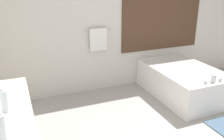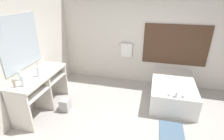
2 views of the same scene
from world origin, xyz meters
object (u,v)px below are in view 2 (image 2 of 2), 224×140
soap_dispenser (14,84)px  waste_bin (65,105)px  water_bottle_2 (20,76)px  bathtub (172,90)px  water_bottle_3 (23,81)px  water_bottle_1 (38,72)px

soap_dispenser → waste_bin: 1.23m
water_bottle_2 → waste_bin: 1.17m
bathtub → water_bottle_2: water_bottle_2 is taller
water_bottle_3 → waste_bin: size_ratio=0.82×
waste_bin → water_bottle_1: bearing=-163.6°
water_bottle_3 → soap_dispenser: size_ratio=1.21×
water_bottle_2 → water_bottle_1: bearing=47.3°
water_bottle_1 → water_bottle_2: water_bottle_1 is taller
water_bottle_1 → soap_dispenser: size_ratio=1.19×
water_bottle_2 → soap_dispenser: (0.09, -0.27, -0.02)m
bathtub → waste_bin: (-2.42, -1.07, -0.14)m
water_bottle_2 → water_bottle_3: size_ratio=0.93×
soap_dispenser → waste_bin: size_ratio=0.68×
water_bottle_3 → waste_bin: (0.47, 0.57, -0.87)m
water_bottle_1 → water_bottle_2: bearing=-132.7°
bathtub → soap_dispenser: soap_dispenser is taller
bathtub → water_bottle_3: water_bottle_3 is taller
bathtub → soap_dispenser: size_ratio=8.33×
water_bottle_1 → water_bottle_3: water_bottle_3 is taller
water_bottle_1 → waste_bin: size_ratio=0.80×
waste_bin → water_bottle_3: bearing=-129.3°
water_bottle_2 → soap_dispenser: bearing=-71.0°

